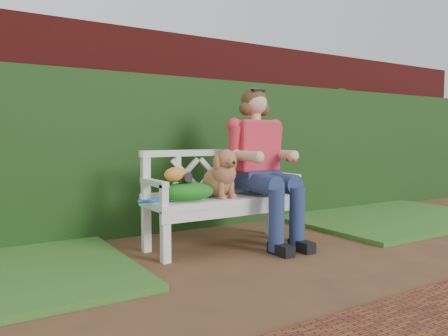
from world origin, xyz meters
TOP-DOWN VIEW (x-y plane):
  - ground at (0.00, 0.00)m, footprint 60.00×60.00m
  - brick_wall at (0.00, 1.90)m, footprint 10.00×0.30m
  - ivy_hedge at (0.00, 1.68)m, footprint 10.00×0.18m
  - grass_right at (2.40, 0.90)m, footprint 2.60×2.00m
  - garden_bench at (-0.14, 0.75)m, footprint 1.60×0.66m
  - seated_woman at (0.25, 0.73)m, footprint 0.74×0.94m
  - dog at (-0.19, 0.73)m, footprint 0.42×0.49m
  - tennis_racket at (-0.57, 0.74)m, footprint 0.71×0.53m
  - green_bag at (-0.54, 0.71)m, footprint 0.55×0.46m
  - camera_item at (-0.58, 0.71)m, footprint 0.12×0.09m
  - baseball_glove at (-0.65, 0.73)m, footprint 0.25×0.21m

SIDE VIEW (x-z plane):
  - ground at x=0.00m, z-range 0.00..0.00m
  - grass_right at x=2.40m, z-range 0.00..0.05m
  - garden_bench at x=-0.14m, z-range 0.00..0.48m
  - tennis_racket at x=-0.57m, z-range 0.48..0.51m
  - green_bag at x=-0.54m, z-range 0.48..0.64m
  - camera_item at x=-0.58m, z-range 0.64..0.73m
  - dog at x=-0.19m, z-range 0.48..0.93m
  - baseball_glove at x=-0.65m, z-range 0.64..0.78m
  - seated_woman at x=0.25m, z-range 0.00..1.56m
  - ivy_hedge at x=0.00m, z-range 0.00..1.70m
  - brick_wall at x=0.00m, z-range 0.00..2.20m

